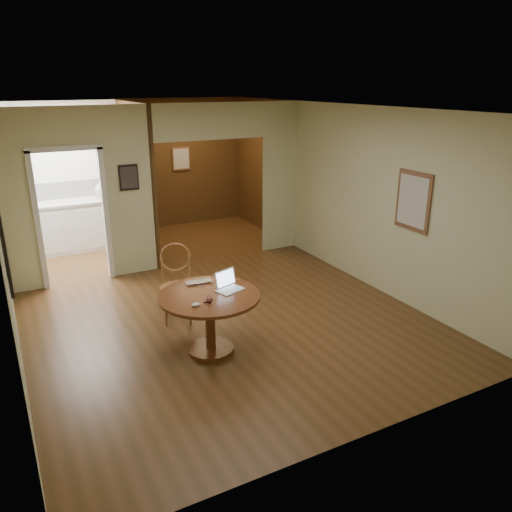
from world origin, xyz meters
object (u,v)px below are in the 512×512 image
chair (176,278)px  open_laptop (228,284)px  closed_laptop (200,283)px  dining_table (210,309)px

chair → open_laptop: (0.31, -0.96, 0.21)m
open_laptop → closed_laptop: bearing=112.5°
dining_table → open_laptop: 0.36m
dining_table → chair: bearing=92.8°
open_laptop → closed_laptop: open_laptop is taller
chair → open_laptop: size_ratio=2.96×
open_laptop → closed_laptop: size_ratio=1.12×
open_laptop → dining_table: bearing=173.4°
chair → closed_laptop: chair is taller
chair → open_laptop: bearing=-53.8°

